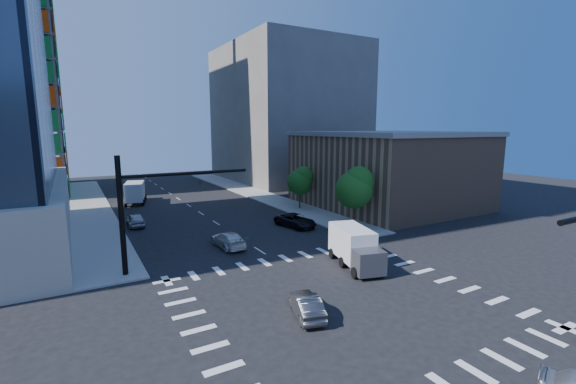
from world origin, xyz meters
TOP-DOWN VIEW (x-y plane):
  - ground at (0.00, 0.00)m, footprint 160.00×160.00m
  - road_markings at (0.00, 0.00)m, footprint 20.00×20.00m
  - sidewalk_ne at (12.50, 40.00)m, footprint 5.00×60.00m
  - sidewalk_nw at (-12.50, 40.00)m, footprint 5.00×60.00m
  - commercial_building at (25.00, 22.00)m, footprint 20.50×22.50m
  - bg_building_ne at (27.00, 55.00)m, footprint 24.00×30.00m
  - signal_mast_nw at (-10.00, 11.50)m, footprint 10.20×0.40m
  - tree_south at (12.63, 13.90)m, footprint 4.16×4.16m
  - tree_north at (12.93, 25.90)m, footprint 3.54×3.52m
  - car_nb_far at (7.23, 17.80)m, footprint 3.51×5.69m
  - car_sb_near at (-2.10, 14.46)m, footprint 2.26×5.07m
  - car_sb_mid at (-8.50, 27.12)m, footprint 1.79×4.33m
  - car_sb_cross at (-2.91, -0.50)m, footprint 2.51×4.32m
  - box_truck_near at (4.95, 4.35)m, footprint 3.92×6.28m
  - box_truck_far at (-6.32, 41.77)m, footprint 3.97×6.59m

SIDE VIEW (x-z plane):
  - ground at x=0.00m, z-range 0.00..0.00m
  - road_markings at x=0.00m, z-range 0.00..0.01m
  - sidewalk_ne at x=12.50m, z-range 0.00..0.15m
  - sidewalk_nw at x=-12.50m, z-range 0.00..0.15m
  - car_sb_cross at x=-2.91m, z-range 0.00..1.35m
  - car_sb_near at x=-2.10m, z-range 0.00..1.45m
  - car_sb_mid at x=-8.50m, z-range 0.00..1.47m
  - car_nb_far at x=7.23m, z-range 0.00..1.47m
  - box_truck_near at x=4.95m, z-range -0.18..2.88m
  - box_truck_far at x=-6.32m, z-range -0.19..3.04m
  - tree_north at x=12.93m, z-range 1.10..6.88m
  - tree_south at x=12.63m, z-range 1.27..8.10m
  - commercial_building at x=25.00m, z-range 0.01..10.61m
  - signal_mast_nw at x=-10.00m, z-range 0.99..9.99m
  - bg_building_ne at x=27.00m, z-range 0.00..28.00m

